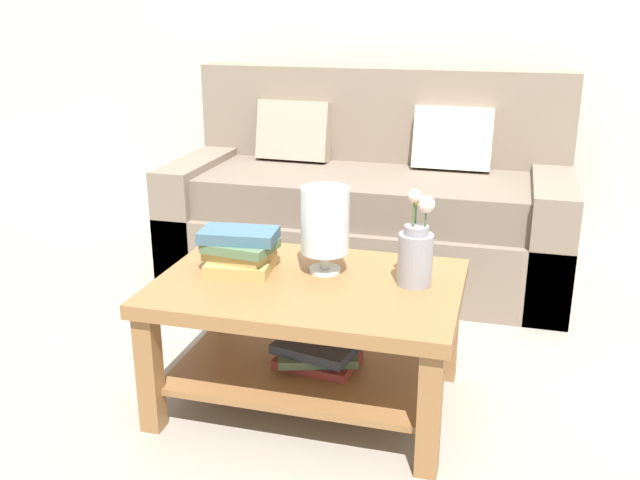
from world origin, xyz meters
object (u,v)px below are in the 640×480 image
book_stack_main (240,250)px  coffee_table (310,318)px  flower_pitcher (416,251)px  couch (369,206)px  glass_hurricane_vase (325,223)px

book_stack_main → coffee_table: bearing=-7.4°
book_stack_main → flower_pitcher: flower_pitcher is taller
couch → flower_pitcher: size_ratio=5.99×
flower_pitcher → glass_hurricane_vase: bearing=174.4°
couch → flower_pitcher: (0.42, -1.30, 0.23)m
couch → glass_hurricane_vase: bearing=-85.8°
couch → coffee_table: bearing=-87.4°
glass_hurricane_vase → coffee_table: bearing=-107.4°
book_stack_main → flower_pitcher: size_ratio=0.84×
coffee_table → flower_pitcher: size_ratio=3.09×
glass_hurricane_vase → flower_pitcher: bearing=-5.6°
coffee_table → glass_hurricane_vase: 0.34m
glass_hurricane_vase → flower_pitcher: size_ratio=0.92×
couch → book_stack_main: bearing=-98.8°
couch → coffee_table: (0.06, -1.37, -0.03)m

